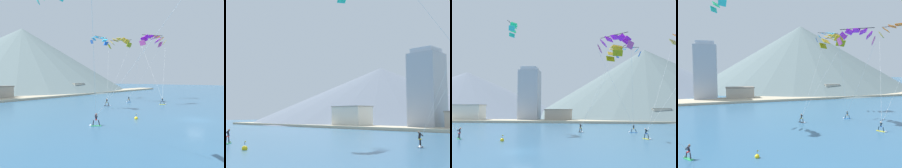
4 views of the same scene
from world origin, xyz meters
The scene contains 17 objects.
ground_plane centered at (0.00, 0.00, 0.00)m, with size 400.00×400.00×0.00m, color #336084.
kitesurfer_near_lead centered at (-12.92, 10.01, 0.57)m, with size 1.44×1.58×1.83m.
kitesurfer_near_trail centered at (16.41, 12.28, 0.53)m, with size 1.20×1.71×1.77m.
kitesurfer_mid_center centered at (5.84, 21.97, 0.57)m, with size 1.12×1.74×1.83m.
kitesurfer_far_left centered at (15.83, 22.38, 0.43)m, with size 1.79×0.78×1.63m.
parafoil_kite_mid_center centered at (12.82, 23.32, 16.32)m, with size 8.88×6.65×16.05m.
parafoil_kite_far_left centered at (11.92, 13.61, 15.79)m, with size 7.04×10.71×15.68m.
parafoil_kite_distant_high_outer centered at (-9.07, 24.37, 22.38)m, with size 3.01×5.83×2.42m.
parafoil_kite_distant_low_drift centered at (17.07, 33.68, 18.76)m, with size 6.25×3.22×2.62m.
race_marker_buoy centered at (-5.14, 7.89, 0.16)m, with size 0.56×0.56×1.02m.
shoreline_strip centered at (0.00, 54.65, 0.35)m, with size 180.00×10.00×0.70m, color #BCAD8E.
shore_building_harbour_front centered at (-3.12, 57.84, 2.17)m, with size 9.32×4.77×4.32m.
shore_building_promenade_mid centered at (30.85, 57.81, 2.34)m, with size 5.93×4.24×4.66m.
shore_building_quay_east centered at (-34.64, 56.29, 2.97)m, with size 10.15×6.36×5.93m.
highrise_tower centered at (-13.90, 60.09, 9.48)m, with size 7.00×7.00×19.37m.
mountain_peak_west_ridge centered at (-61.34, 105.45, 12.35)m, with size 113.69×113.69×24.69m.
mountain_peak_central_summit centered at (37.52, 109.56, 18.10)m, with size 121.96×121.96×36.20m.
Camera 3 is at (7.63, -27.87, 4.89)m, focal length 40.00 mm.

